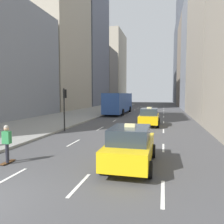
{
  "coord_description": "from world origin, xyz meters",
  "views": [
    {
      "loc": [
        5.37,
        -4.83,
        3.12
      ],
      "look_at": [
        0.96,
        13.76,
        1.55
      ],
      "focal_mm": 35.0,
      "sensor_mm": 36.0,
      "label": 1
    }
  ],
  "objects_px": {
    "taxi_lead": "(130,146)",
    "traffic_light_pole": "(65,103)",
    "taxi_second": "(149,117)",
    "skateboarder": "(7,142)",
    "city_bus": "(119,102)"
  },
  "relations": [
    {
      "from": "city_bus",
      "to": "traffic_light_pole",
      "type": "bearing_deg",
      "value": -93.8
    },
    {
      "from": "taxi_lead",
      "to": "skateboarder",
      "type": "bearing_deg",
      "value": -169.83
    },
    {
      "from": "city_bus",
      "to": "skateboarder",
      "type": "bearing_deg",
      "value": -89.65
    },
    {
      "from": "taxi_second",
      "to": "city_bus",
      "type": "height_order",
      "value": "city_bus"
    },
    {
      "from": "taxi_lead",
      "to": "skateboarder",
      "type": "xyz_separation_m",
      "value": [
        -5.45,
        -0.98,
        0.08
      ]
    },
    {
      "from": "traffic_light_pole",
      "to": "skateboarder",
      "type": "bearing_deg",
      "value": -81.45
    },
    {
      "from": "taxi_lead",
      "to": "taxi_second",
      "type": "distance_m",
      "value": 12.45
    },
    {
      "from": "taxi_lead",
      "to": "traffic_light_pole",
      "type": "distance_m",
      "value": 10.32
    },
    {
      "from": "taxi_lead",
      "to": "skateboarder",
      "type": "distance_m",
      "value": 5.54
    },
    {
      "from": "taxi_second",
      "to": "city_bus",
      "type": "relative_size",
      "value": 0.38
    },
    {
      "from": "taxi_second",
      "to": "traffic_light_pole",
      "type": "xyz_separation_m",
      "value": [
        -6.75,
        -4.8,
        1.53
      ]
    },
    {
      "from": "city_bus",
      "to": "traffic_light_pole",
      "type": "relative_size",
      "value": 3.23
    },
    {
      "from": "taxi_second",
      "to": "skateboarder",
      "type": "relative_size",
      "value": 2.52
    },
    {
      "from": "taxi_lead",
      "to": "traffic_light_pole",
      "type": "bearing_deg",
      "value": 131.43
    },
    {
      "from": "taxi_second",
      "to": "skateboarder",
      "type": "xyz_separation_m",
      "value": [
        -5.45,
        -13.43,
        0.08
      ]
    }
  ]
}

